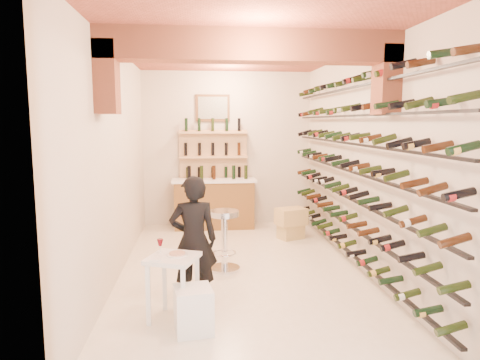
% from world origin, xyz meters
% --- Properties ---
extents(ground, '(6.00, 6.00, 0.00)m').
position_xyz_m(ground, '(0.00, 0.00, 0.00)').
color(ground, '#EDE5CD').
rests_on(ground, ground).
extents(room_shell, '(3.52, 6.02, 3.21)m').
position_xyz_m(room_shell, '(0.00, -0.26, 2.25)').
color(room_shell, beige).
rests_on(room_shell, ground).
extents(wine_rack, '(0.32, 5.70, 2.56)m').
position_xyz_m(wine_rack, '(1.53, 0.00, 1.55)').
color(wine_rack, black).
rests_on(wine_rack, ground).
extents(back_counter, '(1.70, 0.62, 1.29)m').
position_xyz_m(back_counter, '(-0.30, 2.65, 0.53)').
color(back_counter, brown).
rests_on(back_counter, ground).
extents(back_shelving, '(1.40, 0.31, 2.73)m').
position_xyz_m(back_shelving, '(-0.30, 2.89, 1.17)').
color(back_shelving, tan).
rests_on(back_shelving, ground).
extents(tasting_table, '(0.64, 0.64, 0.88)m').
position_xyz_m(tasting_table, '(-0.91, -1.50, 0.59)').
color(tasting_table, white).
rests_on(tasting_table, ground).
extents(white_stool, '(0.43, 0.43, 0.47)m').
position_xyz_m(white_stool, '(-0.69, -1.80, 0.23)').
color(white_stool, white).
rests_on(white_stool, ground).
extents(person, '(0.60, 0.42, 1.55)m').
position_xyz_m(person, '(-0.69, -1.08, 0.77)').
color(person, black).
rests_on(person, ground).
extents(chrome_barstool, '(0.46, 0.46, 0.89)m').
position_xyz_m(chrome_barstool, '(-0.25, 0.07, 0.51)').
color(chrome_barstool, silver).
rests_on(chrome_barstool, ground).
extents(crate_lower, '(0.53, 0.46, 0.26)m').
position_xyz_m(crate_lower, '(1.09, 1.66, 0.13)').
color(crate_lower, tan).
rests_on(crate_lower, ground).
extents(crate_upper, '(0.62, 0.52, 0.31)m').
position_xyz_m(crate_upper, '(1.09, 1.66, 0.42)').
color(crate_upper, tan).
rests_on(crate_upper, crate_lower).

